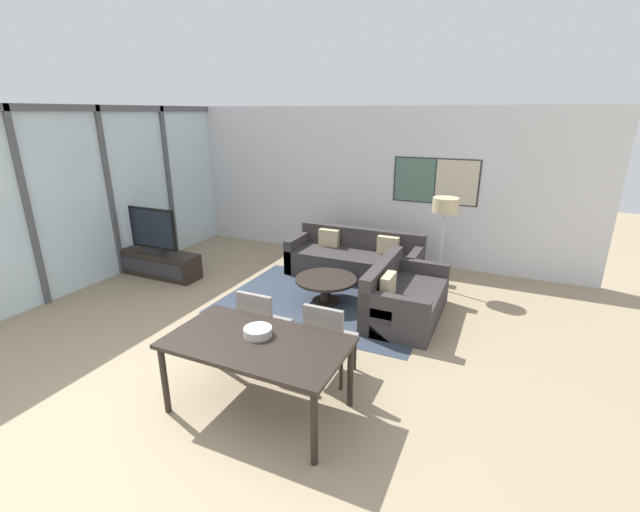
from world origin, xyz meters
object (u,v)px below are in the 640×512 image
tv_console (157,263)px  dining_table (257,347)px  dining_chair_left (261,323)px  floor_lamp (445,211)px  sofa_side (401,299)px  sofa_main (355,260)px  fruit_bowl (258,331)px  television (153,231)px  dining_chair_centre (328,338)px  coffee_table (326,284)px

tv_console → dining_table: dining_table is taller
dining_table → tv_console: bearing=147.0°
dining_chair_left → floor_lamp: 3.40m
tv_console → sofa_side: (4.24, 0.19, 0.05)m
sofa_main → fruit_bowl: (0.36, -3.64, 0.51)m
television → floor_lamp: 4.77m
television → dining_table: size_ratio=0.58×
dining_chair_centre → dining_table: bearing=-119.3°
tv_console → dining_chair_left: size_ratio=1.83×
dining_table → dining_chair_centre: (0.40, 0.71, -0.17)m
dining_chair_centre → fruit_bowl: 0.81m
coffee_table → dining_chair_left: bearing=-89.9°
sofa_side → dining_chair_centre: 1.80m
dining_table → dining_chair_centre: bearing=60.7°
dining_table → dining_chair_left: size_ratio=1.87×
television → floor_lamp: size_ratio=0.65×
dining_table → television: bearing=147.0°
television → fruit_bowl: bearing=-32.3°
dining_chair_left → sofa_side: bearing=57.4°
television → coffee_table: size_ratio=1.06×
floor_lamp → sofa_main: bearing=178.2°
dining_chair_left → fruit_bowl: bearing=-59.7°
dining_chair_centre → dining_chair_left: bearing=-179.6°
dining_chair_left → fruit_bowl: (0.36, -0.62, 0.29)m
sofa_main → floor_lamp: (1.43, -0.05, 1.01)m
tv_console → coffee_table: bearing=3.5°
sofa_side → fruit_bowl: fruit_bowl is taller
coffee_table → sofa_main: bearing=90.0°
sofa_main → television: bearing=-155.0°
tv_console → floor_lamp: (4.54, 1.40, 1.06)m
dining_chair_left → floor_lamp: bearing=64.4°
sofa_side → dining_chair_centre: dining_chair_centre is taller
tv_console → dining_table: 4.21m
television → dining_chair_left: television is taller
coffee_table → tv_console: bearing=-176.5°
sofa_side → dining_table: (-0.73, -2.47, 0.39)m
television → sofa_side: television is taller
dining_table → fruit_bowl: fruit_bowl is taller
sofa_side → floor_lamp: bearing=-13.9°
dining_table → sofa_side: bearing=73.5°
television → sofa_side: 4.28m
sofa_main → coffee_table: (0.00, -1.26, 0.02)m
television → dining_table: bearing=-33.0°
sofa_main → fruit_bowl: bearing=-84.3°
coffee_table → floor_lamp: 2.12m
television → floor_lamp: floor_lamp is taller
coffee_table → television: bearing=-176.5°
sofa_side → dining_chair_centre: bearing=169.3°
tv_console → coffee_table: tv_console is taller
television → sofa_side: bearing=2.5°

